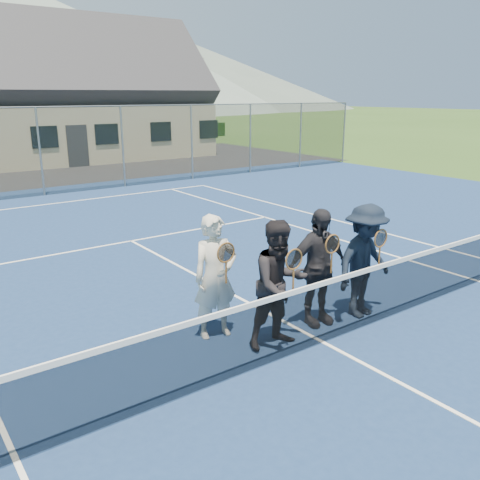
{
  "coord_description": "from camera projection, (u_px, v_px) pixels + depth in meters",
  "views": [
    {
      "loc": [
        -4.8,
        -4.55,
        3.41
      ],
      "look_at": [
        -0.36,
        1.5,
        1.25
      ],
      "focal_mm": 38.0,
      "sensor_mm": 36.0,
      "label": 1
    }
  ],
  "objects": [
    {
      "name": "ground",
      "position": [
        2.0,
        173.0,
        22.7
      ],
      "size": [
        220.0,
        220.0,
        0.0
      ],
      "primitive_type": "plane",
      "color": "#2B4819",
      "rests_on": "ground"
    },
    {
      "name": "perimeter_fence",
      "position": [
        40.0,
        152.0,
        17.24
      ],
      "size": [
        30.07,
        0.07,
        3.02
      ],
      "color": "slate",
      "rests_on": "ground"
    },
    {
      "name": "clubhouse",
      "position": [
        56.0,
        83.0,
        26.96
      ],
      "size": [
        15.6,
        8.2,
        7.7
      ],
      "color": "beige",
      "rests_on": "ground"
    },
    {
      "name": "player_d",
      "position": [
        365.0,
        261.0,
        7.86
      ],
      "size": [
        1.22,
        0.76,
        1.8
      ],
      "color": "black",
      "rests_on": "court_surface"
    },
    {
      "name": "tennis_net",
      "position": [
        325.0,
        309.0,
        7.05
      ],
      "size": [
        11.68,
        0.08,
        1.1
      ],
      "color": "slate",
      "rests_on": "ground"
    },
    {
      "name": "tree_e",
      "position": [
        193.0,
        64.0,
        41.39
      ],
      "size": [
        3.2,
        3.2,
        7.77
      ],
      "color": "#3A2415",
      "rests_on": "ground"
    },
    {
      "name": "tree_d",
      "position": [
        124.0,
        61.0,
        37.98
      ],
      "size": [
        3.2,
        3.2,
        7.77
      ],
      "color": "#3C2715",
      "rests_on": "ground"
    },
    {
      "name": "player_a",
      "position": [
        215.0,
        277.0,
        7.18
      ],
      "size": [
        0.72,
        0.55,
        1.8
      ],
      "color": "beige",
      "rests_on": "court_surface"
    },
    {
      "name": "player_c",
      "position": [
        318.0,
        267.0,
        7.58
      ],
      "size": [
        1.1,
        0.58,
        1.8
      ],
      "color": "#242328",
      "rests_on": "court_surface"
    },
    {
      "name": "player_b",
      "position": [
        280.0,
        284.0,
        6.91
      ],
      "size": [
        0.94,
        0.77,
        1.8
      ],
      "color": "black",
      "rests_on": "court_surface"
    },
    {
      "name": "hill_centre",
      "position": [
        19.0,
        49.0,
        89.13
      ],
      "size": [
        120.0,
        120.0,
        22.0
      ],
      "primitive_type": "cone",
      "color": "slate",
      "rests_on": "ground"
    },
    {
      "name": "court_markings",
      "position": [
        323.0,
        342.0,
        7.19
      ],
      "size": [
        11.03,
        23.83,
        0.01
      ],
      "color": "white",
      "rests_on": "court_surface"
    },
    {
      "name": "hill_east",
      "position": [
        191.0,
        77.0,
        110.12
      ],
      "size": [
        90.0,
        90.0,
        14.0
      ],
      "primitive_type": "cone",
      "color": "#506058",
      "rests_on": "ground"
    },
    {
      "name": "court_surface",
      "position": [
        323.0,
        343.0,
        7.2
      ],
      "size": [
        30.0,
        30.0,
        0.02
      ],
      "primitive_type": "cube",
      "color": "navy",
      "rests_on": "ground"
    }
  ]
}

